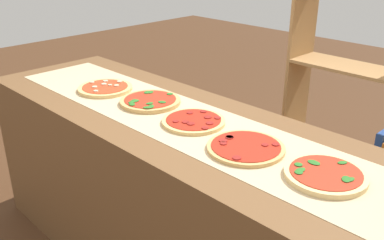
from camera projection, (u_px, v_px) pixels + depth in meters
The scene contains 8 objects.
counter at pixel (192, 209), 2.17m from camera, with size 2.69×0.76×0.93m, color brown.
parchment_paper at pixel (192, 124), 1.98m from camera, with size 2.46×0.46×0.00m, color tan.
pizza_mushroom_0 at pixel (105, 88), 2.41m from camera, with size 0.30×0.30×0.03m.
pizza_spinach_1 at pixel (150, 101), 2.22m from camera, with size 0.31×0.31×0.03m.
pizza_pepperoni_2 at pixel (194, 121), 1.99m from camera, with size 0.29×0.29×0.02m.
pizza_pepperoni_3 at pixel (246, 147), 1.74m from camera, with size 0.32×0.32×0.02m.
pizza_spinach_4 at pixel (326, 174), 1.54m from camera, with size 0.30×0.30×0.03m.
bookshelf at pixel (371, 125), 2.41m from camera, with size 0.80×0.27×1.59m.
Camera 1 is at (1.29, -1.28, 1.73)m, focal length 40.43 mm.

